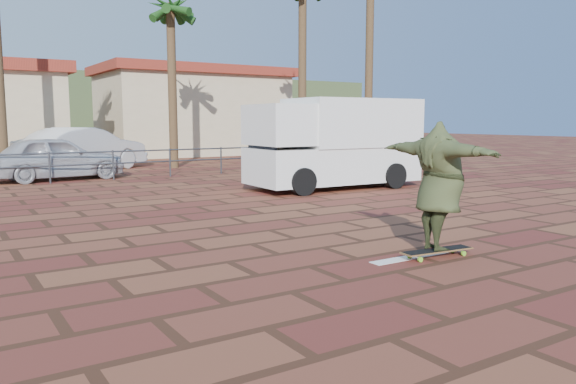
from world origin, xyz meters
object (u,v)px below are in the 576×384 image
object	(u,v)px
longboard	(437,251)
campervan	(335,141)
skateboarder	(439,186)
car_white	(84,149)
car_silver	(56,158)

from	to	relation	value
longboard	campervan	world-z (taller)	campervan
longboard	skateboarder	distance (m)	0.96
longboard	skateboarder	bearing A→B (deg)	-27.68
campervan	car_white	world-z (taller)	campervan
skateboarder	campervan	distance (m)	8.53
skateboarder	car_silver	world-z (taller)	skateboarder
car_white	longboard	bearing A→B (deg)	156.37
skateboarder	car_silver	bearing A→B (deg)	15.65
car_silver	longboard	bearing A→B (deg)	-174.48
skateboarder	car_silver	xyz separation A→B (m)	(-2.66, 14.40, -0.31)
longboard	car_white	bearing A→B (deg)	99.41
campervan	car_silver	world-z (taller)	campervan
longboard	car_silver	xyz separation A→B (m)	(-2.66, 14.40, 0.65)
car_white	campervan	bearing A→B (deg)	179.12
skateboarder	campervan	world-z (taller)	campervan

